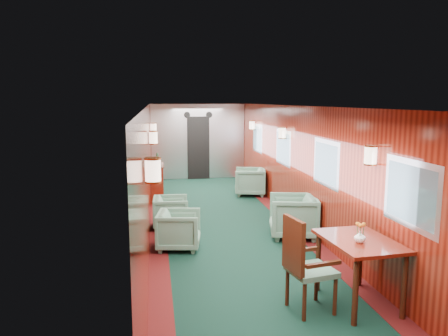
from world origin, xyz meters
name	(u,v)px	position (x,y,z in m)	size (l,w,h in m)	color
room	(230,148)	(0.00, 0.00, 1.63)	(12.00, 12.10, 2.40)	black
bulkhead	(198,142)	(0.00, 5.91, 1.18)	(2.98, 0.17, 2.39)	silver
windows_right	(301,154)	(1.49, 0.25, 1.45)	(0.02, 8.60, 0.80)	#A7A9AE
wall_sconces	(225,137)	(0.00, 0.57, 1.79)	(2.97, 7.97, 0.25)	#FFE4C6
dining_table	(359,250)	(1.07, -3.17, 0.70)	(0.85, 1.16, 0.83)	maroon
side_chair	(303,261)	(0.32, -3.26, 0.63)	(0.60, 0.63, 1.17)	#214F40
credenza	(157,182)	(-1.34, 2.99, 0.47)	(0.32, 1.02, 1.19)	maroon
flower_vase	(360,237)	(1.02, -3.27, 0.90)	(0.14, 0.14, 0.14)	white
armchair_left_near	(179,230)	(-1.00, -0.76, 0.33)	(0.70, 0.72, 0.65)	#214F40
armchair_left_far	(171,212)	(-1.09, 0.51, 0.31)	(0.67, 0.69, 0.63)	#214F40
armchair_right_near	(293,216)	(1.12, -0.45, 0.39)	(0.83, 0.86, 0.78)	#214F40
armchair_right_far	(250,182)	(1.11, 3.21, 0.36)	(0.77, 0.80, 0.73)	#214F40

